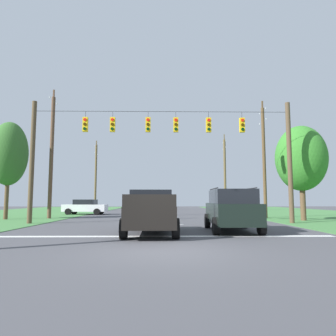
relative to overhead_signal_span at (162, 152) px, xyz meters
The scene contains 17 objects.
ground_plane 11.36m from the overhead_signal_span, 89.58° to the right, with size 120.00×120.00×0.00m, color #47474C.
stop_bar_stripe 8.12m from the overhead_signal_span, 89.35° to the right, with size 14.20×0.45×0.01m, color white.
lane_dash_0 4.61m from the overhead_signal_span, 84.06° to the right, with size 0.15×2.50×0.01m, color white.
lane_dash_1 7.31m from the overhead_signal_span, 89.24° to the left, with size 0.15×2.50×0.01m, color white.
lane_dash_2 13.35m from the overhead_signal_span, 89.65° to the left, with size 0.15×2.50×0.01m, color white.
lane_dash_3 18.14m from the overhead_signal_span, 89.75° to the left, with size 0.15×2.50×0.01m, color white.
lane_dash_4 30.26m from the overhead_signal_span, 89.85° to the left, with size 0.15×2.50×0.01m, color white.
overhead_signal_span is the anchor object (origin of this frame).
pickup_truck 6.75m from the overhead_signal_span, 94.77° to the right, with size 2.37×5.44×1.95m.
suv_black 6.79m from the overhead_signal_span, 54.65° to the right, with size 2.34×4.86×2.05m.
distant_car_crossing_white 14.74m from the overhead_signal_span, 123.14° to the left, with size 4.38×2.17×1.52m.
utility_pole_mid_right 10.34m from the overhead_signal_span, 34.19° to the left, with size 0.27×1.81×9.89m.
utility_pole_far_right 23.40m from the overhead_signal_span, 68.75° to the left, with size 0.32×1.90×10.42m.
utility_pole_mid_left 10.35m from the overhead_signal_span, 150.01° to the left, with size 0.30×1.74×10.54m.
utility_pole_far_left 24.16m from the overhead_signal_span, 112.11° to the left, with size 0.28×1.98×9.60m.
tree_roadside_right 12.52m from the overhead_signal_span, 160.96° to the left, with size 2.81×2.81×7.52m.
tree_roadside_far_right 10.44m from the overhead_signal_span, 13.64° to the left, with size 3.63×3.63×6.90m.
Camera 1 is at (-0.01, -9.25, 1.51)m, focal length 32.98 mm.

